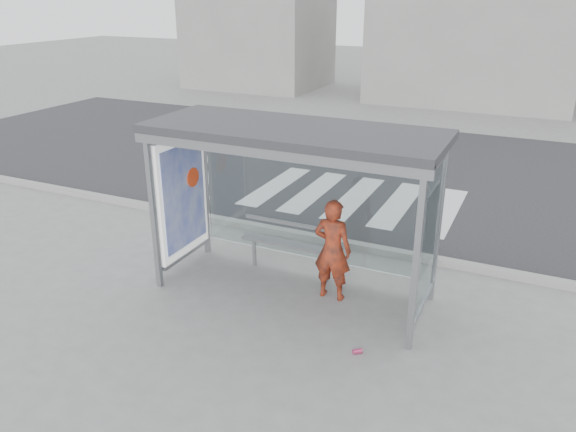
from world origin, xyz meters
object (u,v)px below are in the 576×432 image
(bus_shelter, at_px, (271,167))
(bench, at_px, (290,244))
(soda_can, at_px, (357,351))
(person, at_px, (332,250))

(bus_shelter, relative_size, bench, 2.49)
(soda_can, bearing_deg, bench, 136.04)
(bus_shelter, bearing_deg, bench, 83.17)
(bus_shelter, height_order, person, bus_shelter)
(bus_shelter, xyz_separation_m, soda_can, (1.80, -1.15, -1.95))
(person, height_order, soda_can, person)
(person, relative_size, soda_can, 12.96)
(bus_shelter, bearing_deg, soda_can, -32.65)
(bench, bearing_deg, bus_shelter, -96.83)
(bench, distance_m, soda_can, 2.46)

